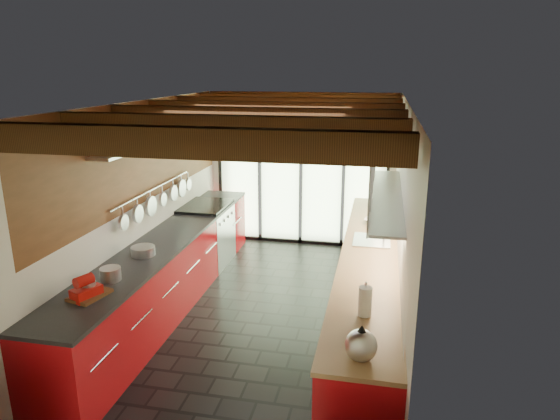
% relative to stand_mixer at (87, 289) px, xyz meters
% --- Properties ---
extents(ground, '(5.50, 5.50, 0.00)m').
position_rel_stand_mixer_xyz_m(ground, '(1.27, 1.76, -1.01)').
color(ground, black).
rests_on(ground, ground).
extents(room_shell, '(5.50, 5.50, 5.50)m').
position_rel_stand_mixer_xyz_m(room_shell, '(1.27, 1.76, 0.64)').
color(room_shell, silver).
rests_on(room_shell, ground).
extents(ceiling_beams, '(3.14, 5.06, 4.90)m').
position_rel_stand_mixer_xyz_m(ceiling_beams, '(1.27, 2.14, 1.45)').
color(ceiling_beams, '#593316').
rests_on(ceiling_beams, ground).
extents(glass_door, '(2.95, 0.10, 2.90)m').
position_rel_stand_mixer_xyz_m(glass_door, '(1.27, 4.45, 0.64)').
color(glass_door, '#C6EAAD').
rests_on(glass_door, ground).
extents(left_counter, '(0.68, 5.00, 0.92)m').
position_rel_stand_mixer_xyz_m(left_counter, '(-0.01, 1.76, -0.55)').
color(left_counter, '#B40D14').
rests_on(left_counter, ground).
extents(range_stove, '(0.66, 0.90, 0.97)m').
position_rel_stand_mixer_xyz_m(range_stove, '(-0.01, 3.21, -0.54)').
color(range_stove, silver).
rests_on(range_stove, ground).
extents(right_counter, '(0.68, 5.00, 0.92)m').
position_rel_stand_mixer_xyz_m(right_counter, '(2.54, 1.76, -0.55)').
color(right_counter, '#B40D14').
rests_on(right_counter, ground).
extents(sink_assembly, '(0.45, 0.52, 0.43)m').
position_rel_stand_mixer_xyz_m(sink_assembly, '(2.56, 2.16, -0.05)').
color(sink_assembly, silver).
rests_on(sink_assembly, right_counter).
extents(upper_cabinets_right, '(0.34, 3.00, 3.00)m').
position_rel_stand_mixer_xyz_m(upper_cabinets_right, '(2.70, 2.06, 0.84)').
color(upper_cabinets_right, silver).
rests_on(upper_cabinets_right, ground).
extents(left_wall_fixtures, '(0.28, 2.60, 0.96)m').
position_rel_stand_mixer_xyz_m(left_wall_fixtures, '(-0.20, 2.05, 0.77)').
color(left_wall_fixtures, silver).
rests_on(left_wall_fixtures, ground).
extents(stand_mixer, '(0.24, 0.30, 0.24)m').
position_rel_stand_mixer_xyz_m(stand_mixer, '(0.00, 0.00, 0.00)').
color(stand_mixer, red).
rests_on(stand_mixer, left_counter).
extents(pot_large, '(0.26, 0.26, 0.13)m').
position_rel_stand_mixer_xyz_m(pot_large, '(0.00, 0.42, -0.03)').
color(pot_large, silver).
rests_on(pot_large, left_counter).
extents(pot_small, '(0.33, 0.33, 0.10)m').
position_rel_stand_mixer_xyz_m(pot_small, '(0.00, 1.13, -0.04)').
color(pot_small, silver).
rests_on(pot_small, left_counter).
extents(cutting_board, '(0.33, 0.40, 0.03)m').
position_rel_stand_mixer_xyz_m(cutting_board, '(0.00, 0.04, -0.08)').
color(cutting_board, brown).
rests_on(cutting_board, left_counter).
extents(kettle, '(0.30, 0.33, 0.28)m').
position_rel_stand_mixer_xyz_m(kettle, '(2.54, -0.49, 0.03)').
color(kettle, silver).
rests_on(kettle, right_counter).
extents(paper_towel, '(0.12, 0.12, 0.32)m').
position_rel_stand_mixer_xyz_m(paper_towel, '(2.54, 0.18, 0.04)').
color(paper_towel, white).
rests_on(paper_towel, right_counter).
extents(soap_bottle, '(0.09, 0.10, 0.17)m').
position_rel_stand_mixer_xyz_m(soap_bottle, '(2.54, 2.76, -0.01)').
color(soap_bottle, silver).
rests_on(soap_bottle, right_counter).
extents(bowl, '(0.28, 0.28, 0.06)m').
position_rel_stand_mixer_xyz_m(bowl, '(2.54, 2.91, -0.06)').
color(bowl, silver).
rests_on(bowl, right_counter).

